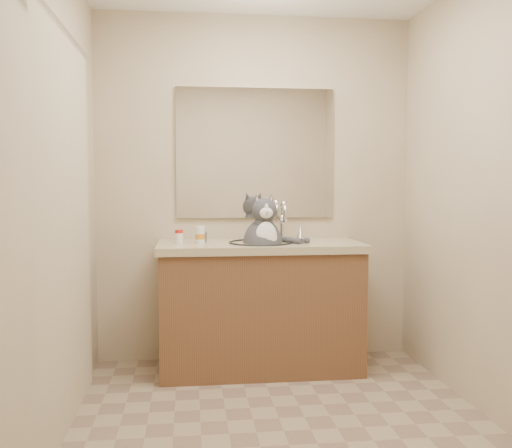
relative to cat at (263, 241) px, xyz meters
The scene contains 8 objects.
room 1.00m from the cat, 91.19° to the right, with size 2.22×2.52×2.42m.
vanity 0.42m from the cat, 130.32° to the left, with size 1.34×0.59×1.12m.
mirror 0.66m from the cat, 93.81° to the left, with size 1.10×0.02×0.90m, color white.
shower_curtain 1.37m from the cat, 141.79° to the right, with size 0.02×1.30×1.93m.
cat is the anchor object (origin of this frame).
pill_bottle_redcap 0.55m from the cat, behind, with size 0.06×0.06×0.09m.
pill_bottle_orange 0.41m from the cat, behind, with size 0.08×0.08×0.11m.
grey_canister 0.40m from the cat, 167.79° to the left, with size 0.05×0.05×0.07m.
Camera 1 is at (-0.46, -2.74, 1.24)m, focal length 40.00 mm.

